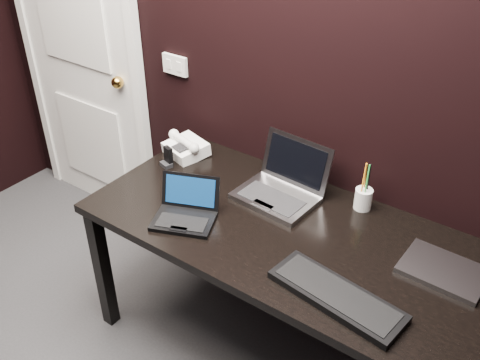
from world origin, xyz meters
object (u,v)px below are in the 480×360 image
Objects in this scene: netbook at (186,212)px; desk_phone at (186,147)px; pen_cup at (363,198)px; door at (80,51)px; silver_laptop at (281,188)px; mobile_phone at (168,159)px; closed_laptop at (443,270)px; ext_keyboard at (336,296)px; desk at (286,243)px.

netbook is 0.53m from desk_phone.
door is at bearing 178.10° from pen_cup.
silver_laptop is at bearing -7.17° from door.
netbook reaches higher than mobile_phone.
netbook reaches higher than closed_laptop.
desk_phone is at bearing 130.38° from netbook.
closed_laptop is (0.75, -0.07, -0.03)m from silver_laptop.
desk_phone is at bearing 157.06° from ext_keyboard.
ext_keyboard is (1.99, -0.61, -0.29)m from door.
desk is at bearing -16.65° from desk_phone.
door is 0.97m from desk_phone.
netbook is 1.32× the size of desk_phone.
desk is 0.39m from pen_cup.
pen_cup is (0.92, 0.23, 0.01)m from mobile_phone.
mobile_phone reaches higher than desk.
silver_laptop is 0.36m from pen_cup.
ext_keyboard is at bearing -40.70° from silver_laptop.
closed_laptop is 3.03× the size of mobile_phone.
closed_laptop is 1.37× the size of pen_cup.
desk_phone is 0.92m from pen_cup.
door is 1.00m from mobile_phone.
silver_laptop is 0.65m from ext_keyboard.
door reaches higher than netbook.
pen_cup reaches higher than ext_keyboard.
netbook is at bearing -122.33° from silver_laptop.
pen_cup is at bearing 154.37° from closed_laptop.
door reaches higher than closed_laptop.
closed_laptop is at bearing 53.27° from ext_keyboard.
mobile_phone reaches higher than closed_laptop.
desk is at bearing -12.82° from door.
mobile_phone is at bearing -17.49° from door.
netbook is 0.76m from pen_cup.
closed_laptop is at bearing -6.61° from door.
netbook is (1.26, -0.56, -0.27)m from door.
desk is 7.65× the size of pen_cup.
door is 6.72× the size of netbook.
silver_laptop reaches higher than ext_keyboard.
desk is 3.35× the size of ext_keyboard.
netbook is 0.63× the size of ext_keyboard.
silver_laptop is at bearing 174.50° from closed_laptop.
mobile_phone is (-0.00, -0.13, -0.00)m from desk_phone.
silver_laptop reaches higher than closed_laptop.
silver_laptop is (-0.15, 0.19, 0.12)m from desk.
pen_cup reaches higher than netbook.
pen_cup reaches higher than mobile_phone.
closed_laptop is 1.26× the size of desk_phone.
netbook is 1.04m from closed_laptop.
mobile_phone is 0.95m from pen_cup.
mobile_phone is at bearing 141.64° from netbook.
desk is at bearing 145.51° from ext_keyboard.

